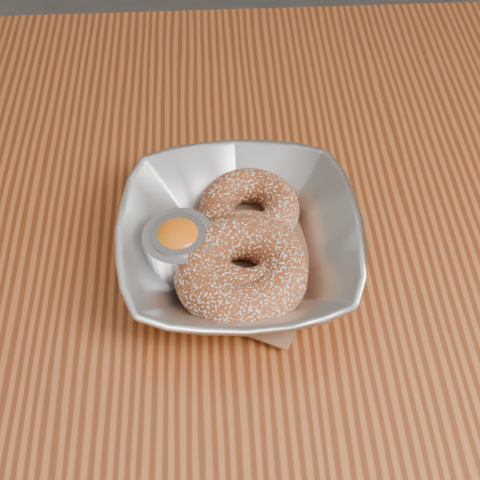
{
  "coord_description": "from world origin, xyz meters",
  "views": [
    {
      "loc": [
        -0.03,
        -0.35,
        1.23
      ],
      "look_at": [
        -0.01,
        0.01,
        0.78
      ],
      "focal_mm": 50.0,
      "sensor_mm": 36.0,
      "label": 1
    }
  ],
  "objects_px": {
    "serving_bowl": "(240,243)",
    "donut_front": "(246,258)",
    "donut_back": "(249,209)",
    "table": "(248,325)",
    "ramekin": "(180,247)",
    "donut_extra": "(241,271)"
  },
  "relations": [
    {
      "from": "serving_bowl",
      "to": "donut_back",
      "type": "xyz_separation_m",
      "value": [
        0.01,
        0.04,
        0.0
      ]
    },
    {
      "from": "donut_back",
      "to": "donut_extra",
      "type": "bearing_deg",
      "value": -99.28
    },
    {
      "from": "serving_bowl",
      "to": "donut_back",
      "type": "distance_m",
      "value": 0.04
    },
    {
      "from": "donut_back",
      "to": "donut_front",
      "type": "relative_size",
      "value": 0.93
    },
    {
      "from": "donut_extra",
      "to": "ramekin",
      "type": "distance_m",
      "value": 0.06
    },
    {
      "from": "donut_front",
      "to": "ramekin",
      "type": "relative_size",
      "value": 1.6
    },
    {
      "from": "table",
      "to": "donut_front",
      "type": "distance_m",
      "value": 0.13
    },
    {
      "from": "donut_back",
      "to": "table",
      "type": "bearing_deg",
      "value": -92.94
    },
    {
      "from": "serving_bowl",
      "to": "donut_front",
      "type": "height_order",
      "value": "serving_bowl"
    },
    {
      "from": "donut_front",
      "to": "donut_back",
      "type": "bearing_deg",
      "value": 83.89
    },
    {
      "from": "donut_front",
      "to": "donut_extra",
      "type": "height_order",
      "value": "donut_extra"
    },
    {
      "from": "serving_bowl",
      "to": "donut_back",
      "type": "height_order",
      "value": "serving_bowl"
    },
    {
      "from": "donut_back",
      "to": "donut_extra",
      "type": "distance_m",
      "value": 0.07
    },
    {
      "from": "serving_bowl",
      "to": "donut_front",
      "type": "relative_size",
      "value": 2.16
    },
    {
      "from": "donut_front",
      "to": "ramekin",
      "type": "bearing_deg",
      "value": 169.23
    },
    {
      "from": "table",
      "to": "serving_bowl",
      "type": "xyz_separation_m",
      "value": [
        -0.01,
        0.01,
        0.12
      ]
    },
    {
      "from": "donut_front",
      "to": "donut_extra",
      "type": "bearing_deg",
      "value": -109.93
    },
    {
      "from": "table",
      "to": "ramekin",
      "type": "height_order",
      "value": "ramekin"
    },
    {
      "from": "table",
      "to": "donut_extra",
      "type": "height_order",
      "value": "donut_extra"
    },
    {
      "from": "donut_back",
      "to": "donut_front",
      "type": "height_order",
      "value": "donut_front"
    },
    {
      "from": "table",
      "to": "serving_bowl",
      "type": "distance_m",
      "value": 0.12
    },
    {
      "from": "table",
      "to": "donut_extra",
      "type": "xyz_separation_m",
      "value": [
        -0.01,
        -0.03,
        0.13
      ]
    }
  ]
}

